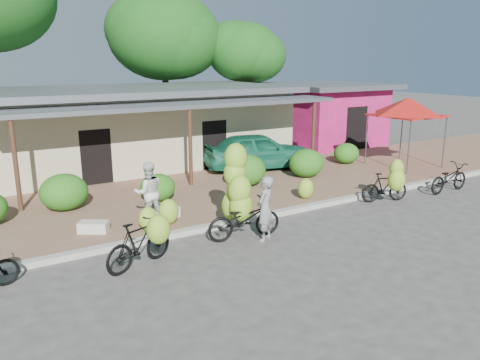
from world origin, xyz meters
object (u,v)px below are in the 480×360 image
Objects in this scene: sack_near at (164,214)px; teal_van at (258,151)px; red_canopy at (408,107)px; bystander at (148,192)px; bike_left at (141,242)px; vendor at (265,209)px; bike_right at (388,184)px; bike_center at (240,203)px; sack_far at (94,227)px; tree_near_right at (240,50)px; tree_center_right at (159,33)px; bike_far_right at (449,178)px.

teal_van is (5.73, 3.83, 0.60)m from sack_near.
bystander is at bearing -174.45° from red_canopy.
bike_left is 1.11× the size of vendor.
red_canopy reaches higher than vendor.
bike_center is at bearing 107.77° from bike_right.
vendor is (3.65, -2.53, 0.58)m from sack_far.
bike_center reaches higher than teal_van.
tree_near_right is 2.76× the size of bike_center.
red_canopy is 1.46× the size of bike_center.
tree_center_right is 18.26m from bike_left.
sack_far is (-0.41, 2.48, -0.34)m from bike_left.
sack_far is 0.44× the size of bystander.
tree_center_right is at bearing -106.76° from bystander.
bystander reaches higher than teal_van.
red_canopy is 4.28m from bike_far_right.
tree_near_right is 15.74m from bystander.
bike_left is at bearing 111.64° from bike_right.
sack_near is at bearing -171.30° from bystander.
bystander reaches higher than bike_far_right.
bike_center is 3.87m from sack_far.
teal_van is at bearing 28.63° from bike_right.
bystander is (-2.12, 2.55, 0.13)m from vendor.
bike_far_right is (11.23, 0.31, -0.10)m from bike_left.
tree_center_right is at bearing 13.67° from teal_van.
tree_near_right is at bearing -14.06° from teal_van.
tree_center_right is 15.60m from sack_near.
bike_left is at bearing 89.93° from bike_far_right.
vendor is (-3.89, -16.00, -5.07)m from tree_center_right.
vendor reaches higher than teal_van.
vendor reaches higher than bike_left.
sack_far is (-3.29, 1.93, -0.63)m from bike_center.
bike_center reaches higher than sack_near.
tree_center_right reaches higher than red_canopy.
sack_near is (-6.81, 2.00, -0.37)m from bike_right.
bike_right is at bearing -107.40° from bike_left.
red_canopy is at bearing -103.10° from teal_van.
red_canopy is 0.79× the size of teal_van.
bystander is at bearing 50.10° from bike_center.
sack_far is (-13.30, -1.16, -2.35)m from red_canopy.
bike_right reaches higher than bike_far_right.
tree_center_right is 4.27× the size of bike_far_right.
tree_near_right is 18.38m from bike_left.
bike_right is 9.02m from sack_far.
tree_center_right reaches higher than bystander.
red_canopy is 10.48m from vendor.
bike_center is (-10.01, -3.09, -1.72)m from red_canopy.
bike_right is 7.53m from bystander.
bike_center is 0.70m from vendor.
tree_center_right is at bearing -44.98° from bike_left.
teal_van is at bearing 33.73° from sack_near.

